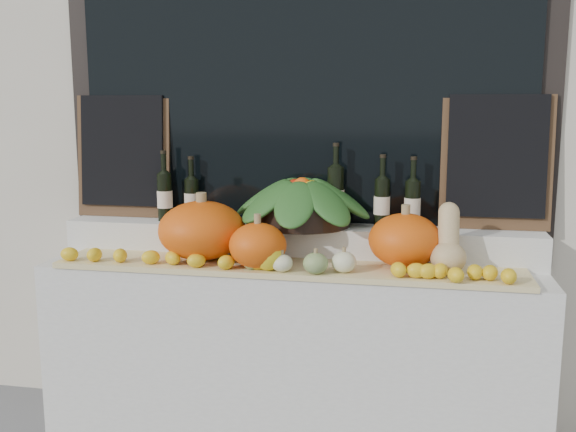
{
  "coord_description": "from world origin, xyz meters",
  "views": [
    {
      "loc": [
        0.54,
        -1.33,
        1.61
      ],
      "look_at": [
        0.0,
        1.45,
        1.12
      ],
      "focal_mm": 40.0,
      "sensor_mm": 36.0,
      "label": 1
    }
  ],
  "objects_px": {
    "pumpkin_right": "(405,240)",
    "wine_bottle_tall": "(335,195)",
    "pumpkin_left": "(202,230)",
    "butternut_squash": "(448,244)",
    "produce_bowl": "(302,202)"
  },
  "relations": [
    {
      "from": "pumpkin_right",
      "to": "wine_bottle_tall",
      "type": "relative_size",
      "value": 0.81
    },
    {
      "from": "pumpkin_left",
      "to": "pumpkin_right",
      "type": "relative_size",
      "value": 1.26
    },
    {
      "from": "pumpkin_left",
      "to": "produce_bowl",
      "type": "bearing_deg",
      "value": 26.39
    },
    {
      "from": "pumpkin_left",
      "to": "butternut_squash",
      "type": "relative_size",
      "value": 1.38
    },
    {
      "from": "butternut_squash",
      "to": "produce_bowl",
      "type": "bearing_deg",
      "value": 160.37
    },
    {
      "from": "butternut_squash",
      "to": "produce_bowl",
      "type": "xyz_separation_m",
      "value": [
        -0.67,
        0.24,
        0.13
      ]
    },
    {
      "from": "wine_bottle_tall",
      "to": "pumpkin_right",
      "type": "bearing_deg",
      "value": -32.25
    },
    {
      "from": "wine_bottle_tall",
      "to": "produce_bowl",
      "type": "bearing_deg",
      "value": -168.24
    },
    {
      "from": "pumpkin_right",
      "to": "butternut_squash",
      "type": "distance_m",
      "value": 0.19
    },
    {
      "from": "butternut_squash",
      "to": "wine_bottle_tall",
      "type": "bearing_deg",
      "value": 152.21
    },
    {
      "from": "pumpkin_left",
      "to": "pumpkin_right",
      "type": "height_order",
      "value": "pumpkin_left"
    },
    {
      "from": "pumpkin_right",
      "to": "wine_bottle_tall",
      "type": "bearing_deg",
      "value": 147.75
    },
    {
      "from": "pumpkin_right",
      "to": "produce_bowl",
      "type": "xyz_separation_m",
      "value": [
        -0.49,
        0.18,
        0.13
      ]
    },
    {
      "from": "pumpkin_left",
      "to": "produce_bowl",
      "type": "xyz_separation_m",
      "value": [
        0.43,
        0.21,
        0.12
      ]
    },
    {
      "from": "pumpkin_right",
      "to": "pumpkin_left",
      "type": "bearing_deg",
      "value": -177.76
    }
  ]
}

